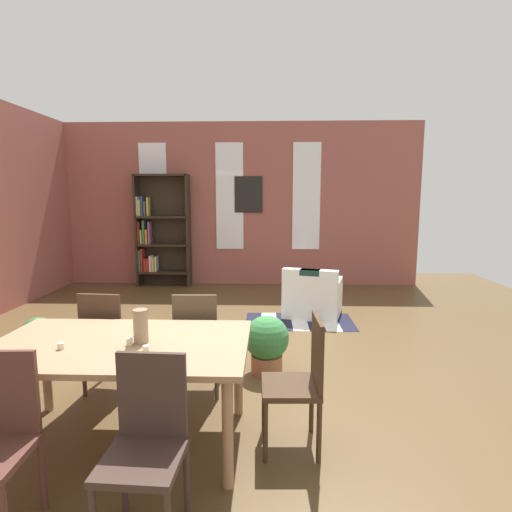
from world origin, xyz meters
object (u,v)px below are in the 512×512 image
at_px(vase_on_table, 141,326).
at_px(dining_chair_far_left, 107,338).
at_px(dining_chair_far_right, 197,340).
at_px(dining_table, 121,353).
at_px(potted_plant_by_shelf, 267,342).
at_px(dining_chair_near_right, 146,440).
at_px(dining_chair_head_right, 301,378).
at_px(potted_plant_corner, 38,337).
at_px(bookshelf_tall, 159,232).
at_px(armchair_white, 313,297).

relative_size(vase_on_table, dining_chair_far_left, 0.25).
bearing_deg(dining_chair_far_right, dining_table, -118.41).
bearing_deg(vase_on_table, potted_plant_by_shelf, 54.20).
distance_m(dining_table, vase_on_table, 0.25).
distance_m(dining_table, dining_chair_far_left, 0.87).
bearing_deg(potted_plant_by_shelf, dining_chair_far_left, -162.20).
distance_m(dining_chair_far_right, dining_chair_near_right, 1.50).
relative_size(dining_table, potted_plant_by_shelf, 3.03).
xyz_separation_m(dining_chair_head_right, dining_chair_near_right, (-0.87, -0.75, 0.00)).
relative_size(potted_plant_by_shelf, potted_plant_corner, 1.22).
distance_m(dining_chair_head_right, potted_plant_by_shelf, 1.25).
bearing_deg(vase_on_table, bookshelf_tall, 104.01).
bearing_deg(vase_on_table, dining_chair_far_right, 71.27).
height_order(dining_chair_far_right, dining_chair_head_right, same).
relative_size(dining_chair_far_left, potted_plant_by_shelf, 1.60).
bearing_deg(bookshelf_tall, potted_plant_corner, -94.47).
relative_size(dining_chair_far_left, dining_chair_head_right, 1.00).
bearing_deg(dining_chair_near_right, dining_chair_far_left, 118.57).
bearing_deg(dining_chair_near_right, potted_plant_corner, 130.49).
bearing_deg(potted_plant_by_shelf, dining_chair_far_right, -143.34).
bearing_deg(potted_plant_by_shelf, potted_plant_corner, 174.88).
distance_m(dining_chair_far_right, bookshelf_tall, 4.81).
relative_size(dining_table, bookshelf_tall, 0.81).
xyz_separation_m(dining_chair_far_right, dining_chair_head_right, (0.87, -0.75, 0.00)).
bearing_deg(potted_plant_corner, vase_on_table, -41.70).
height_order(dining_table, potted_plant_by_shelf, dining_table).
height_order(dining_chair_head_right, potted_plant_by_shelf, dining_chair_head_right).
distance_m(bookshelf_tall, potted_plant_corner, 3.93).
xyz_separation_m(dining_table, dining_chair_near_right, (0.41, -0.75, -0.17)).
distance_m(dining_table, dining_chair_near_right, 0.87).
distance_m(dining_chair_head_right, armchair_white, 3.30).
bearing_deg(dining_chair_far_right, armchair_white, 62.56).
bearing_deg(bookshelf_tall, dining_table, -77.56).
bearing_deg(dining_table, dining_chair_head_right, 0.12).
height_order(vase_on_table, dining_chair_far_right, vase_on_table).
xyz_separation_m(vase_on_table, armchair_white, (1.56, 3.27, -0.61)).
height_order(dining_chair_far_left, bookshelf_tall, bookshelf_tall).
xyz_separation_m(vase_on_table, dining_chair_head_right, (1.12, 0.00, -0.37)).
height_order(dining_chair_head_right, dining_chair_near_right, same).
relative_size(dining_chair_far_right, potted_plant_corner, 1.96).
relative_size(dining_chair_near_right, potted_plant_by_shelf, 1.60).
bearing_deg(dining_chair_far_left, potted_plant_corner, 146.89).
bearing_deg(potted_plant_corner, dining_table, -44.52).
relative_size(dining_chair_near_right, potted_plant_corner, 1.96).
bearing_deg(armchair_white, dining_chair_head_right, -97.66).
height_order(dining_chair_far_left, dining_chair_head_right, same).
height_order(dining_table, bookshelf_tall, bookshelf_tall).
bearing_deg(bookshelf_tall, dining_chair_far_left, -80.55).
bearing_deg(dining_table, armchair_white, 62.34).
relative_size(dining_chair_far_left, dining_chair_near_right, 1.00).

